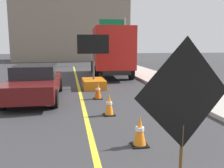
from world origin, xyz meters
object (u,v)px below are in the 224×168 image
at_px(traffic_cone_mid_lane, 109,105).
at_px(traffic_cone_far_lane, 98,90).
at_px(box_truck, 110,51).
at_px(arrow_board_trailer, 94,79).
at_px(traffic_cone_near_sign, 140,131).
at_px(pickup_car, 35,82).
at_px(highway_guide_sign, 117,33).
at_px(roadwork_sign, 184,97).

bearing_deg(traffic_cone_mid_lane, traffic_cone_far_lane, 91.76).
height_order(box_truck, traffic_cone_mid_lane, box_truck).
height_order(arrow_board_trailer, traffic_cone_near_sign, arrow_board_trailer).
xyz_separation_m(traffic_cone_near_sign, traffic_cone_far_lane, (-0.35, 4.82, 0.02)).
distance_m(pickup_car, highway_guide_sign, 16.92).
relative_size(pickup_car, traffic_cone_mid_lane, 6.82).
bearing_deg(traffic_cone_mid_lane, highway_guide_sign, 77.94).
height_order(roadwork_sign, traffic_cone_mid_lane, roadwork_sign).
xyz_separation_m(pickup_car, traffic_cone_mid_lane, (2.59, -2.85, -0.36)).
height_order(roadwork_sign, arrow_board_trailer, arrow_board_trailer).
xyz_separation_m(box_truck, traffic_cone_mid_lane, (-1.67, -9.50, -1.45)).
bearing_deg(arrow_board_trailer, traffic_cone_far_lane, -91.87).
bearing_deg(pickup_car, arrow_board_trailer, 39.33).
bearing_deg(pickup_car, highway_guide_sign, 67.14).
bearing_deg(arrow_board_trailer, traffic_cone_near_sign, -87.95).
relative_size(box_truck, pickup_car, 1.49).
xyz_separation_m(traffic_cone_mid_lane, traffic_cone_far_lane, (-0.07, 2.38, 0.01)).
bearing_deg(pickup_car, box_truck, 57.39).
height_order(roadwork_sign, traffic_cone_far_lane, roadwork_sign).
bearing_deg(traffic_cone_far_lane, traffic_cone_mid_lane, -88.24).
distance_m(box_truck, traffic_cone_near_sign, 12.11).
xyz_separation_m(roadwork_sign, arrow_board_trailer, (-0.39, 9.14, -0.99)).
bearing_deg(traffic_cone_near_sign, traffic_cone_far_lane, 94.16).
bearing_deg(highway_guide_sign, box_truck, -104.32).
relative_size(traffic_cone_mid_lane, traffic_cone_far_lane, 0.96).
bearing_deg(highway_guide_sign, traffic_cone_mid_lane, -102.06).
height_order(traffic_cone_near_sign, traffic_cone_far_lane, traffic_cone_far_lane).
height_order(traffic_cone_mid_lane, traffic_cone_far_lane, traffic_cone_far_lane).
relative_size(roadwork_sign, box_truck, 0.33).
height_order(pickup_car, traffic_cone_near_sign, pickup_car).
relative_size(arrow_board_trailer, traffic_cone_far_lane, 3.75).
bearing_deg(traffic_cone_near_sign, box_truck, 83.35).
bearing_deg(traffic_cone_near_sign, highway_guide_sign, 80.07).
distance_m(arrow_board_trailer, pickup_car, 3.37).
relative_size(arrow_board_trailer, highway_guide_sign, 0.54).
height_order(box_truck, highway_guide_sign, highway_guide_sign).
distance_m(box_truck, pickup_car, 7.98).
distance_m(roadwork_sign, pickup_car, 7.66).
distance_m(arrow_board_trailer, traffic_cone_near_sign, 7.42).
height_order(pickup_car, traffic_cone_far_lane, pickup_car).
relative_size(box_truck, traffic_cone_far_lane, 9.75).
distance_m(roadwork_sign, box_truck, 13.73).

